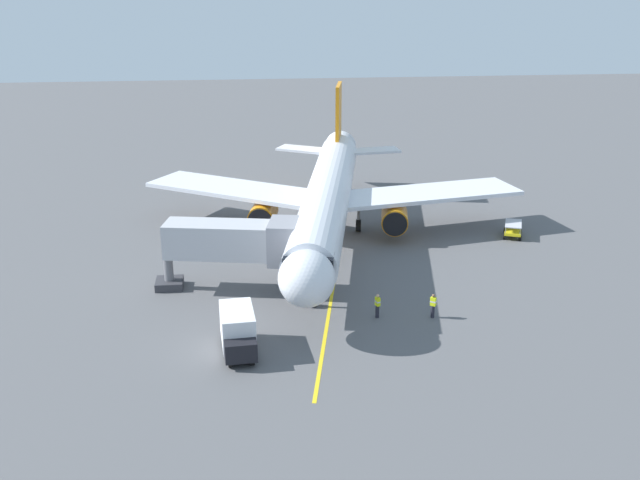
{
  "coord_description": "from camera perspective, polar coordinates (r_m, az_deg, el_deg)",
  "views": [
    {
      "loc": [
        8.09,
        59.4,
        21.8
      ],
      "look_at": [
        2.31,
        7.33,
        3.0
      ],
      "focal_mm": 41.22,
      "sensor_mm": 36.0,
      "label": 1
    }
  ],
  "objects": [
    {
      "name": "ground_crew_marshaller",
      "position": [
        49.94,
        4.49,
        -5.09
      ],
      "size": [
        0.37,
        0.46,
        1.71
      ],
      "color": "#23232D",
      "rests_on": "ground"
    },
    {
      "name": "ground_crew_wing_walker",
      "position": [
        50.37,
        8.77,
        -5.04
      ],
      "size": [
        0.47,
        0.44,
        1.71
      ],
      "color": "#23232D",
      "rests_on": "ground"
    },
    {
      "name": "jet_bridge",
      "position": [
        53.3,
        -6.02,
        -0.16
      ],
      "size": [
        11.51,
        4.83,
        5.4
      ],
      "color": "#B7B7BC",
      "rests_on": "ground"
    },
    {
      "name": "box_truck_portside",
      "position": [
        45.51,
        -6.38,
        -7.05
      ],
      "size": [
        2.28,
        4.73,
        2.62
      ],
      "color": "black",
      "rests_on": "ground"
    },
    {
      "name": "baggage_cart_near_nose",
      "position": [
        67.42,
        14.75,
        0.79
      ],
      "size": [
        2.29,
        2.93,
        1.27
      ],
      "color": "yellow",
      "rests_on": "ground"
    },
    {
      "name": "ground_plane",
      "position": [
        63.79,
        1.33,
        -0.25
      ],
      "size": [
        220.0,
        220.0,
        0.0
      ],
      "primitive_type": "plane",
      "color": "#565659"
    },
    {
      "name": "apron_lead_in_line",
      "position": [
        58.63,
        1.29,
        -2.09
      ],
      "size": [
        7.88,
        39.31,
        0.01
      ],
      "primitive_type": "cube",
      "rotation": [
        0.0,
        0.0,
        -0.19
      ],
      "color": "yellow",
      "rests_on": "ground"
    },
    {
      "name": "airplane",
      "position": [
        63.21,
        0.61,
        3.38
      ],
      "size": [
        34.16,
        40.13,
        11.5
      ],
      "color": "silver",
      "rests_on": "ground"
    }
  ]
}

